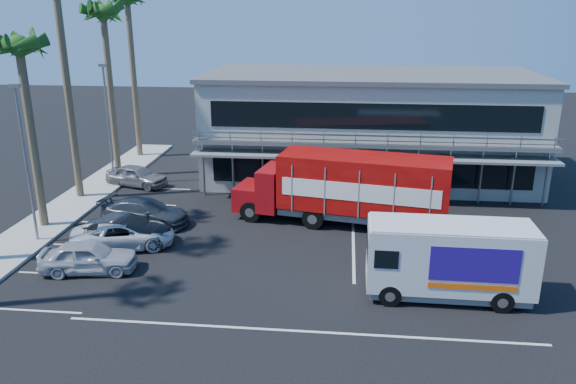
# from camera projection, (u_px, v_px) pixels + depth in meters

# --- Properties ---
(ground) EXTENTS (120.00, 120.00, 0.00)m
(ground) POSITION_uv_depth(u_px,v_px,m) (311.00, 262.00, 26.61)
(ground) COLOR black
(ground) RESTS_ON ground
(building) EXTENTS (22.40, 12.00, 7.30)m
(building) POSITION_uv_depth(u_px,v_px,m) (368.00, 125.00, 39.30)
(building) COLOR gray
(building) RESTS_ON ground
(curb_strip) EXTENTS (3.00, 32.00, 0.16)m
(curb_strip) POSITION_uv_depth(u_px,v_px,m) (69.00, 207.00, 33.72)
(curb_strip) COLOR #A5A399
(curb_strip) RESTS_ON ground
(palm_c) EXTENTS (2.80, 2.80, 10.75)m
(palm_c) POSITION_uv_depth(u_px,v_px,m) (20.00, 56.00, 28.03)
(palm_c) COLOR brown
(palm_c) RESTS_ON ground
(palm_e) EXTENTS (2.80, 2.80, 12.25)m
(palm_e) POSITION_uv_depth(u_px,v_px,m) (104.00, 23.00, 37.03)
(palm_e) COLOR brown
(palm_e) RESTS_ON ground
(palm_f) EXTENTS (2.80, 2.80, 13.25)m
(palm_f) POSITION_uv_depth(u_px,v_px,m) (128.00, 8.00, 41.99)
(palm_f) COLOR brown
(palm_f) RESTS_ON ground
(light_pole_near) EXTENTS (0.50, 0.25, 8.09)m
(light_pole_near) POSITION_uv_depth(u_px,v_px,m) (25.00, 157.00, 27.54)
(light_pole_near) COLOR gray
(light_pole_near) RESTS_ON ground
(light_pole_far) EXTENTS (0.50, 0.25, 8.09)m
(light_pole_far) POSITION_uv_depth(u_px,v_px,m) (108.00, 119.00, 36.99)
(light_pole_far) COLOR gray
(light_pole_far) RESTS_ON ground
(red_truck) EXTENTS (12.09, 4.94, 3.97)m
(red_truck) POSITION_uv_depth(u_px,v_px,m) (349.00, 187.00, 30.64)
(red_truck) COLOR maroon
(red_truck) RESTS_ON ground
(white_van) EXTENTS (6.69, 2.39, 3.25)m
(white_van) POSITION_uv_depth(u_px,v_px,m) (449.00, 259.00, 22.91)
(white_van) COLOR silver
(white_van) RESTS_ON ground
(parked_car_a) EXTENTS (4.53, 2.40, 1.47)m
(parked_car_a) POSITION_uv_depth(u_px,v_px,m) (89.00, 257.00, 25.47)
(parked_car_a) COLOR #ADAEB4
(parked_car_a) RESTS_ON ground
(parked_car_b) EXTENTS (4.52, 1.83, 1.46)m
(parked_car_b) POSITION_uv_depth(u_px,v_px,m) (126.00, 231.00, 28.45)
(parked_car_b) COLOR black
(parked_car_b) RESTS_ON ground
(parked_car_c) EXTENTS (5.51, 3.89, 1.40)m
(parked_car_c) POSITION_uv_depth(u_px,v_px,m) (123.00, 234.00, 28.08)
(parked_car_c) COLOR silver
(parked_car_c) RESTS_ON ground
(parked_car_d) EXTENTS (5.24, 2.76, 1.45)m
(parked_car_d) POSITION_uv_depth(u_px,v_px,m) (145.00, 212.00, 31.09)
(parked_car_d) COLOR #2A3138
(parked_car_d) RESTS_ON ground
(parked_car_e) EXTENTS (4.54, 2.76, 1.44)m
(parked_car_e) POSITION_uv_depth(u_px,v_px,m) (137.00, 176.00, 37.81)
(parked_car_e) COLOR slate
(parked_car_e) RESTS_ON ground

